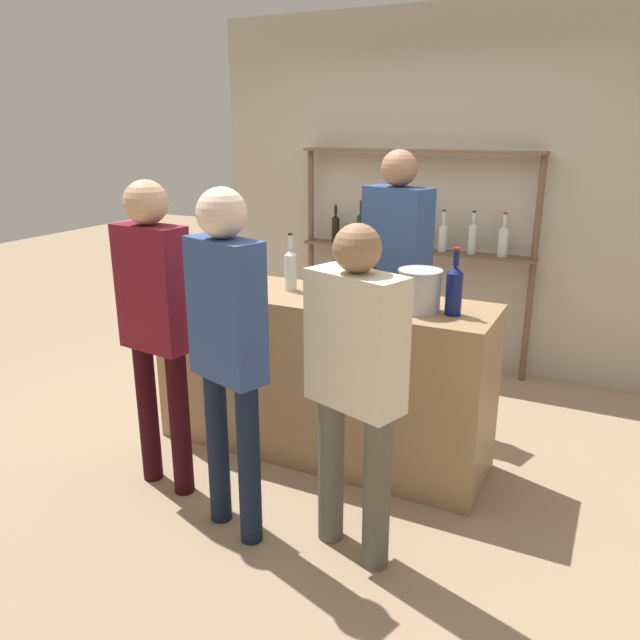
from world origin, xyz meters
TOP-DOWN VIEW (x-y plane):
  - ground_plane at (0.00, 0.00)m, footprint 16.00×16.00m
  - bar_counter at (0.00, 0.00)m, footprint 2.00×0.57m
  - back_wall at (0.00, 1.89)m, footprint 3.60×0.12m
  - back_shelf at (0.00, 1.71)m, footprint 1.92×0.18m
  - counter_bottle_0 at (-0.67, 0.13)m, footprint 0.08×0.08m
  - counter_bottle_1 at (0.31, -0.02)m, footprint 0.07×0.07m
  - counter_bottle_2 at (0.78, -0.04)m, footprint 0.08×0.08m
  - counter_bottle_3 at (0.10, 0.01)m, footprint 0.08×0.08m
  - counter_bottle_4 at (-0.20, 0.03)m, footprint 0.07×0.07m
  - wine_glass at (0.16, -0.12)m, footprint 0.08×0.08m
  - ice_bucket at (0.61, -0.06)m, footprint 0.23×0.23m
  - cork_jar at (0.13, 0.14)m, footprint 0.13×0.13m
  - customer_left at (-0.59, -0.73)m, footprint 0.41×0.22m
  - customer_right at (0.56, -0.79)m, footprint 0.48×0.32m
  - server_behind_counter at (0.18, 0.77)m, footprint 0.49×0.32m
  - customer_center at (-0.02, -0.89)m, footprint 0.41×0.28m

SIDE VIEW (x-z plane):
  - ground_plane at x=0.00m, z-range 0.00..0.00m
  - bar_counter at x=0.00m, z-range 0.00..0.99m
  - customer_right at x=0.56m, z-range 0.13..1.68m
  - customer_left at x=-0.59m, z-range 0.17..1.84m
  - customer_center at x=-0.02m, z-range 0.17..1.85m
  - server_behind_counter at x=0.18m, z-range 0.16..1.95m
  - cork_jar at x=0.13m, z-range 0.99..1.13m
  - ice_bucket at x=0.61m, z-range 0.99..1.22m
  - wine_glass at x=0.16m, z-range 1.03..1.19m
  - counter_bottle_3 at x=0.10m, z-range 0.96..1.28m
  - counter_bottle_1 at x=0.31m, z-range 0.95..1.28m
  - counter_bottle_4 at x=-0.20m, z-range 0.95..1.29m
  - counter_bottle_0 at x=-0.67m, z-range 0.95..1.30m
  - counter_bottle_2 at x=0.78m, z-range 0.96..1.30m
  - back_shelf at x=0.00m, z-range 0.27..2.02m
  - back_wall at x=0.00m, z-range 0.00..2.80m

